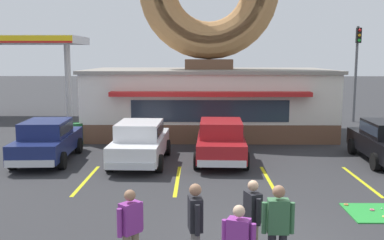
{
  "coord_description": "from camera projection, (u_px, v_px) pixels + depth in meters",
  "views": [
    {
      "loc": [
        -1.54,
        -9.28,
        4.06
      ],
      "look_at": [
        -1.71,
        5.0,
        2.0
      ],
      "focal_mm": 42.0,
      "sensor_mm": 36.0,
      "label": 1
    }
  ],
  "objects": [
    {
      "name": "traffic_light_pole",
      "position": [
        357.0,
        61.0,
        27.15
      ],
      "size": [
        0.28,
        0.47,
        5.8
      ],
      "color": "#595B60",
      "rests_on": "ground"
    },
    {
      "name": "car_red",
      "position": [
        221.0,
        139.0,
        17.28
      ],
      "size": [
        2.1,
        4.62,
        1.6
      ],
      "color": "maroon",
      "rests_on": "ground"
    },
    {
      "name": "pedestrian_clipboard_woman",
      "position": [
        253.0,
        216.0,
        8.91
      ],
      "size": [
        0.35,
        0.57,
        1.63
      ],
      "color": "#7F7056",
      "rests_on": "ground"
    },
    {
      "name": "pedestrian_leather_jacket_man",
      "position": [
        195.0,
        224.0,
        8.3
      ],
      "size": [
        0.3,
        0.59,
        1.73
      ],
      "color": "slate",
      "rests_on": "ground"
    },
    {
      "name": "parking_stripe_far_left",
      "position": [
        86.0,
        180.0,
        14.75
      ],
      "size": [
        0.12,
        3.6,
        0.01
      ],
      "primitive_type": "cube",
      "color": "yellow",
      "rests_on": "ground"
    },
    {
      "name": "pedestrian_hooded_kid",
      "position": [
        131.0,
        228.0,
        8.31
      ],
      "size": [
        0.44,
        0.46,
        1.62
      ],
      "color": "#7F7056",
      "rests_on": "ground"
    },
    {
      "name": "parking_stripe_mid_left",
      "position": [
        269.0,
        180.0,
        14.68
      ],
      "size": [
        0.12,
        3.6,
        0.01
      ],
      "primitive_type": "cube",
      "color": "yellow",
      "rests_on": "ground"
    },
    {
      "name": "golf_ball",
      "position": [
        382.0,
        209.0,
        11.84
      ],
      "size": [
        0.04,
        0.04,
        0.04
      ],
      "primitive_type": "sphere",
      "color": "white",
      "rests_on": "putting_mat"
    },
    {
      "name": "parking_stripe_centre",
      "position": [
        361.0,
        181.0,
        14.64
      ],
      "size": [
        0.12,
        3.6,
        0.01
      ],
      "primitive_type": "cube",
      "color": "yellow",
      "rests_on": "ground"
    },
    {
      "name": "mini_donut_mid_centre",
      "position": [
        372.0,
        210.0,
        11.76
      ],
      "size": [
        0.13,
        0.13,
        0.04
      ],
      "primitive_type": "torus",
      "color": "#D8667F",
      "rests_on": "putting_mat"
    },
    {
      "name": "parking_stripe_left",
      "position": [
        177.0,
        180.0,
        14.72
      ],
      "size": [
        0.12,
        3.6,
        0.01
      ],
      "primitive_type": "cube",
      "color": "yellow",
      "rests_on": "ground"
    },
    {
      "name": "mini_donut_far_right",
      "position": [
        346.0,
        204.0,
        12.17
      ],
      "size": [
        0.13,
        0.13,
        0.04
      ],
      "primitive_type": "torus",
      "color": "#D17F47",
      "rests_on": "putting_mat"
    },
    {
      "name": "car_white",
      "position": [
        140.0,
        141.0,
        16.93
      ],
      "size": [
        2.09,
        4.61,
        1.6
      ],
      "color": "silver",
      "rests_on": "ground"
    },
    {
      "name": "pedestrian_beanie_man",
      "position": [
        278.0,
        227.0,
        8.13
      ],
      "size": [
        0.6,
        0.25,
        1.75
      ],
      "color": "#232328",
      "rests_on": "ground"
    },
    {
      "name": "donut_shop_building",
      "position": [
        209.0,
        62.0,
        23.02
      ],
      "size": [
        12.3,
        6.75,
        10.96
      ],
      "color": "brown",
      "rests_on": "ground"
    },
    {
      "name": "trash_bin",
      "position": [
        78.0,
        133.0,
        20.73
      ],
      "size": [
        0.57,
        0.57,
        0.97
      ],
      "color": "#1E662D",
      "rests_on": "ground"
    },
    {
      "name": "gas_station_canopy",
      "position": [
        14.0,
        43.0,
        29.53
      ],
      "size": [
        9.0,
        4.46,
        5.3
      ],
      "color": "silver",
      "rests_on": "ground"
    },
    {
      "name": "car_navy",
      "position": [
        47.0,
        139.0,
        17.28
      ],
      "size": [
        2.13,
        4.63,
        1.6
      ],
      "color": "navy",
      "rests_on": "ground"
    }
  ]
}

